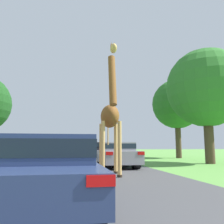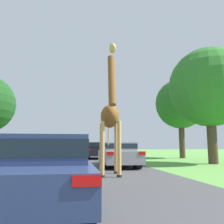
{
  "view_description": "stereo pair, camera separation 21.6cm",
  "coord_description": "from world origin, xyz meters",
  "px_view_note": "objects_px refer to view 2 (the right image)",
  "views": [
    {
      "loc": [
        -0.41,
        0.78,
        1.14
      ],
      "look_at": [
        1.28,
        10.17,
        2.51
      ],
      "focal_mm": 38.0,
      "sensor_mm": 36.0,
      "label": 1
    },
    {
      "loc": [
        -0.2,
        0.74,
        1.14
      ],
      "look_at": [
        1.28,
        10.17,
        2.51
      ],
      "focal_mm": 38.0,
      "sensor_mm": 36.0,
      "label": 2
    }
  ],
  "objects_px": {
    "car_verge_right": "(2,157)",
    "tree_left_edge": "(180,104)",
    "tree_right_cluster": "(209,88)",
    "car_queue_right": "(95,150)",
    "car_lead_maroon": "(42,168)",
    "car_queue_left": "(119,154)",
    "car_far_ahead": "(36,153)",
    "car_rear_follower": "(65,149)",
    "giraffe_near_road": "(110,116)"
  },
  "relations": [
    {
      "from": "car_verge_right",
      "to": "tree_left_edge",
      "type": "distance_m",
      "value": 17.93
    },
    {
      "from": "car_verge_right",
      "to": "tree_right_cluster",
      "type": "height_order",
      "value": "tree_right_cluster"
    },
    {
      "from": "car_queue_right",
      "to": "tree_left_edge",
      "type": "distance_m",
      "value": 9.36
    },
    {
      "from": "car_lead_maroon",
      "to": "car_queue_right",
      "type": "bearing_deg",
      "value": 81.73
    },
    {
      "from": "car_queue_left",
      "to": "car_far_ahead",
      "type": "relative_size",
      "value": 0.94
    },
    {
      "from": "car_queue_left",
      "to": "car_verge_right",
      "type": "relative_size",
      "value": 0.88
    },
    {
      "from": "car_rear_follower",
      "to": "car_queue_right",
      "type": "bearing_deg",
      "value": -53.75
    },
    {
      "from": "car_queue_left",
      "to": "car_queue_right",
      "type": "bearing_deg",
      "value": 93.21
    },
    {
      "from": "giraffe_near_road",
      "to": "tree_left_edge",
      "type": "distance_m",
      "value": 15.27
    },
    {
      "from": "car_far_ahead",
      "to": "car_verge_right",
      "type": "xyz_separation_m",
      "value": [
        0.03,
        -8.4,
        0.06
      ]
    },
    {
      "from": "giraffe_near_road",
      "to": "car_queue_right",
      "type": "bearing_deg",
      "value": -88.08
    },
    {
      "from": "car_far_ahead",
      "to": "car_queue_left",
      "type": "bearing_deg",
      "value": -44.91
    },
    {
      "from": "car_lead_maroon",
      "to": "tree_left_edge",
      "type": "bearing_deg",
      "value": 57.24
    },
    {
      "from": "car_lead_maroon",
      "to": "car_queue_left",
      "type": "bearing_deg",
      "value": 70.01
    },
    {
      "from": "car_queue_right",
      "to": "car_rear_follower",
      "type": "height_order",
      "value": "car_rear_follower"
    },
    {
      "from": "car_queue_left",
      "to": "car_rear_follower",
      "type": "xyz_separation_m",
      "value": [
        -3.42,
        12.97,
        0.06
      ]
    },
    {
      "from": "car_far_ahead",
      "to": "car_verge_right",
      "type": "relative_size",
      "value": 0.93
    },
    {
      "from": "giraffe_near_road",
      "to": "car_verge_right",
      "type": "bearing_deg",
      "value": -3.45
    },
    {
      "from": "car_rear_follower",
      "to": "car_far_ahead",
      "type": "bearing_deg",
      "value": -102.98
    },
    {
      "from": "car_far_ahead",
      "to": "tree_left_edge",
      "type": "relative_size",
      "value": 0.56
    },
    {
      "from": "tree_left_edge",
      "to": "tree_right_cluster",
      "type": "relative_size",
      "value": 0.99
    },
    {
      "from": "tree_right_cluster",
      "to": "car_queue_right",
      "type": "bearing_deg",
      "value": 131.85
    },
    {
      "from": "car_queue_left",
      "to": "car_far_ahead",
      "type": "distance_m",
      "value": 7.36
    },
    {
      "from": "tree_left_edge",
      "to": "car_queue_right",
      "type": "bearing_deg",
      "value": 175.96
    },
    {
      "from": "tree_right_cluster",
      "to": "tree_left_edge",
      "type": "bearing_deg",
      "value": 79.76
    },
    {
      "from": "car_queue_right",
      "to": "tree_right_cluster",
      "type": "xyz_separation_m",
      "value": [
        6.94,
        -7.75,
        4.24
      ]
    },
    {
      "from": "car_lead_maroon",
      "to": "car_queue_right",
      "type": "xyz_separation_m",
      "value": [
        2.51,
        17.28,
        0.06
      ]
    },
    {
      "from": "car_queue_right",
      "to": "car_verge_right",
      "type": "distance_m",
      "value": 13.06
    },
    {
      "from": "car_queue_right",
      "to": "car_queue_left",
      "type": "distance_m",
      "value": 9.0
    },
    {
      "from": "car_verge_right",
      "to": "tree_left_edge",
      "type": "height_order",
      "value": "tree_left_edge"
    },
    {
      "from": "tree_right_cluster",
      "to": "giraffe_near_road",
      "type": "bearing_deg",
      "value": -146.17
    },
    {
      "from": "car_queue_right",
      "to": "tree_right_cluster",
      "type": "distance_m",
      "value": 11.23
    },
    {
      "from": "car_lead_maroon",
      "to": "car_far_ahead",
      "type": "bearing_deg",
      "value": 99.26
    },
    {
      "from": "car_rear_follower",
      "to": "tree_left_edge",
      "type": "bearing_deg",
      "value": -22.25
    },
    {
      "from": "car_lead_maroon",
      "to": "tree_right_cluster",
      "type": "bearing_deg",
      "value": 45.24
    },
    {
      "from": "car_queue_right",
      "to": "car_lead_maroon",
      "type": "bearing_deg",
      "value": -98.27
    },
    {
      "from": "car_queue_left",
      "to": "tree_left_edge",
      "type": "bearing_deg",
      "value": 47.4
    },
    {
      "from": "car_queue_right",
      "to": "car_rear_follower",
      "type": "bearing_deg",
      "value": 126.25
    },
    {
      "from": "car_far_ahead",
      "to": "tree_left_edge",
      "type": "height_order",
      "value": "tree_left_edge"
    },
    {
      "from": "car_lead_maroon",
      "to": "car_verge_right",
      "type": "distance_m",
      "value": 5.53
    },
    {
      "from": "giraffe_near_road",
      "to": "car_lead_maroon",
      "type": "xyz_separation_m",
      "value": [
        -1.98,
        -4.53,
        -1.61
      ]
    },
    {
      "from": "giraffe_near_road",
      "to": "car_queue_right",
      "type": "distance_m",
      "value": 12.86
    },
    {
      "from": "giraffe_near_road",
      "to": "tree_left_edge",
      "type": "xyz_separation_m",
      "value": [
        8.77,
        12.17,
        2.86
      ]
    },
    {
      "from": "tree_left_edge",
      "to": "tree_right_cluster",
      "type": "bearing_deg",
      "value": -100.24
    },
    {
      "from": "tree_left_edge",
      "to": "tree_right_cluster",
      "type": "height_order",
      "value": "tree_right_cluster"
    },
    {
      "from": "giraffe_near_road",
      "to": "car_queue_left",
      "type": "xyz_separation_m",
      "value": [
        1.04,
        3.77,
        -1.62
      ]
    },
    {
      "from": "car_lead_maroon",
      "to": "tree_left_edge",
      "type": "distance_m",
      "value": 20.35
    },
    {
      "from": "car_rear_follower",
      "to": "car_queue_left",
      "type": "bearing_deg",
      "value": -75.21
    },
    {
      "from": "giraffe_near_road",
      "to": "car_verge_right",
      "type": "xyz_separation_m",
      "value": [
        -4.15,
        0.56,
        -1.61
      ]
    },
    {
      "from": "giraffe_near_road",
      "to": "tree_right_cluster",
      "type": "height_order",
      "value": "tree_right_cluster"
    }
  ]
}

